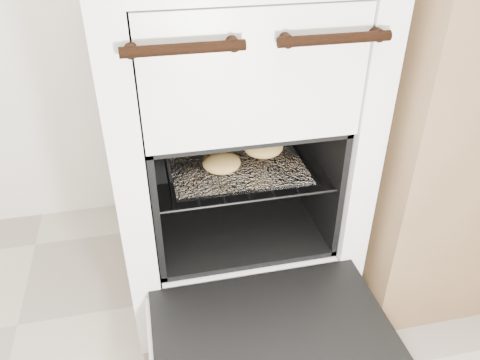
% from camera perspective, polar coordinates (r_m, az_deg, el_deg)
% --- Properties ---
extents(stove, '(0.59, 0.66, 0.90)m').
position_cam_1_polar(stove, '(1.27, -1.41, 5.25)').
color(stove, white).
rests_on(stove, ground).
extents(oven_door, '(0.53, 0.41, 0.04)m').
position_cam_1_polar(oven_door, '(1.05, 4.44, -19.46)').
color(oven_door, black).
rests_on(oven_door, stove).
extents(oven_rack, '(0.43, 0.41, 0.01)m').
position_cam_1_polar(oven_rack, '(1.23, -0.79, 2.52)').
color(oven_rack, black).
rests_on(oven_rack, stove).
extents(foil_sheet, '(0.33, 0.29, 0.01)m').
position_cam_1_polar(foil_sheet, '(1.21, -0.61, 2.31)').
color(foil_sheet, white).
rests_on(foil_sheet, oven_rack).
extents(baked_rolls, '(0.30, 0.26, 0.05)m').
position_cam_1_polar(baked_rolls, '(1.22, -1.26, 3.87)').
color(baked_rolls, tan).
rests_on(baked_rolls, foil_sheet).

